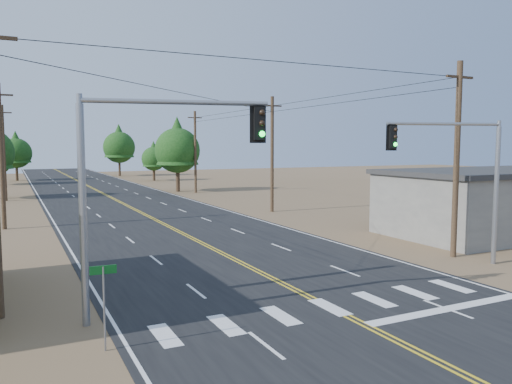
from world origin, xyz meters
TOP-DOWN VIEW (x-y plane):
  - road at (0.00, 30.00)m, footprint 15.00×200.00m
  - building_right at (19.00, 16.00)m, footprint 15.00×8.00m
  - utility_pole_left_mid at (-10.50, 32.00)m, footprint 1.80×0.30m
  - utility_pole_left_far at (-10.50, 52.00)m, footprint 1.80×0.30m
  - utility_pole_right_near at (10.50, 12.00)m, footprint 1.80×0.30m
  - utility_pole_right_mid at (10.50, 32.00)m, footprint 1.80×0.30m
  - utility_pole_right_far at (10.50, 52.00)m, footprint 1.80×0.30m
  - signal_mast_left at (-6.29, 9.61)m, footprint 5.98×1.66m
  - signal_mast_right at (9.40, 10.46)m, footprint 5.61×1.82m
  - street_sign at (-7.80, 7.67)m, footprint 0.72×0.08m
  - tree_left_far at (-9.00, 85.68)m, footprint 4.99×4.99m
  - tree_right_near at (9.00, 54.48)m, footprint 5.67×5.67m
  - tree_right_mid at (11.51, 75.65)m, footprint 3.98×3.98m
  - tree_right_far at (9.00, 91.66)m, footprint 6.02×6.02m

SIDE VIEW (x-z plane):
  - road at x=0.00m, z-range 0.00..0.02m
  - street_sign at x=-7.80m, z-range 0.42..2.85m
  - building_right at x=19.00m, z-range 0.00..4.00m
  - tree_right_mid at x=11.51m, z-range 0.74..7.37m
  - signal_mast_right at x=9.40m, z-range 1.23..8.18m
  - signal_mast_left at x=-6.29m, z-range 1.30..8.64m
  - tree_left_far at x=-9.00m, z-range 0.93..9.25m
  - utility_pole_left_mid at x=-10.50m, z-range 0.12..10.12m
  - utility_pole_left_far at x=-10.50m, z-range 0.12..10.12m
  - utility_pole_right_near at x=10.50m, z-range 0.12..10.12m
  - utility_pole_right_mid at x=10.50m, z-range 0.12..10.12m
  - utility_pole_right_far at x=10.50m, z-range 0.12..10.12m
  - tree_right_near at x=9.00m, z-range 1.05..10.50m
  - tree_right_far at x=9.00m, z-range 1.12..11.15m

